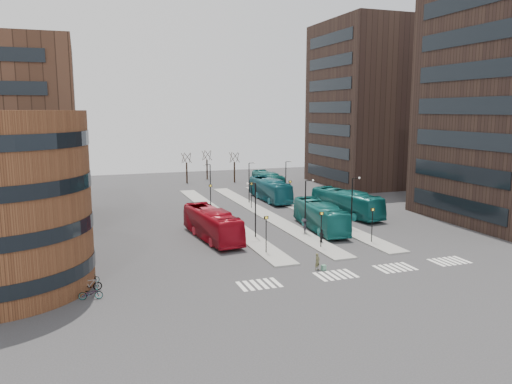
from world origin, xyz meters
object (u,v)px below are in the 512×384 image
object	(u,v)px
suitcase	(324,268)
bicycle_near	(91,293)
commuter_a	(228,230)
commuter_b	(322,237)
bicycle_mid	(90,285)
teal_bus_c	(346,203)
traveller	(317,262)
teal_bus_a	(320,216)
teal_bus_d	(268,181)
red_bus	(212,224)
commuter_c	(304,227)
bicycle_far	(90,279)
teal_bus_b	(270,190)

from	to	relation	value
suitcase	bicycle_near	bearing A→B (deg)	167.96
commuter_a	commuter_b	bearing A→B (deg)	120.95
suitcase	bicycle_mid	world-z (taller)	bicycle_mid
teal_bus_c	traveller	size ratio (longest dim) A/B	8.10
teal_bus_a	teal_bus_d	size ratio (longest dim) A/B	1.05
red_bus	bicycle_near	distance (m)	19.32
teal_bus_d	suitcase	bearing A→B (deg)	-102.56
teal_bus_c	commuter_c	world-z (taller)	teal_bus_c
bicycle_far	teal_bus_d	bearing A→B (deg)	-41.91
commuter_a	commuter_c	xyz separation A→B (m)	(8.50, -1.77, 0.09)
commuter_b	bicycle_mid	world-z (taller)	commuter_b
suitcase	teal_bus_c	world-z (taller)	teal_bus_c
teal_bus_a	bicycle_near	size ratio (longest dim) A/B	6.69
teal_bus_a	teal_bus_b	world-z (taller)	teal_bus_b
red_bus	teal_bus_a	xyz separation A→B (m)	(13.09, -0.16, -0.03)
red_bus	teal_bus_c	bearing A→B (deg)	10.65
suitcase	teal_bus_d	world-z (taller)	teal_bus_d
commuter_a	teal_bus_b	bearing A→B (deg)	-146.44
red_bus	bicycle_mid	bearing A→B (deg)	-142.29
teal_bus_d	traveller	xyz separation A→B (m)	(-11.88, -43.80, -0.80)
teal_bus_c	commuter_c	bearing A→B (deg)	-151.70
commuter_c	bicycle_near	distance (m)	26.66
commuter_b	teal_bus_a	bearing A→B (deg)	-36.86
suitcase	bicycle_mid	distance (m)	19.65
red_bus	commuter_a	bearing A→B (deg)	1.30
commuter_a	bicycle_near	bearing A→B (deg)	20.12
red_bus	bicycle_mid	distance (m)	18.03
suitcase	bicycle_mid	bearing A→B (deg)	162.72
traveller	commuter_b	size ratio (longest dim) A/B	0.99
teal_bus_c	traveller	distance (m)	24.05
commuter_c	teal_bus_a	bearing A→B (deg)	138.53
red_bus	teal_bus_b	distance (m)	24.59
teal_bus_d	commuter_a	bearing A→B (deg)	-116.22
suitcase	teal_bus_b	size ratio (longest dim) A/B	0.04
teal_bus_a	commuter_c	size ratio (longest dim) A/B	6.51
commuter_a	teal_bus_a	bearing A→B (deg)	154.02
traveller	bicycle_far	bearing A→B (deg)	146.42
teal_bus_c	bicycle_mid	size ratio (longest dim) A/B	6.79
red_bus	teal_bus_c	distance (m)	20.94
commuter_a	bicycle_mid	distance (m)	19.59
commuter_c	bicycle_far	size ratio (longest dim) A/B	1.18
bicycle_mid	teal_bus_a	bearing A→B (deg)	-65.62
bicycle_near	teal_bus_a	bearing A→B (deg)	-54.46
teal_bus_d	teal_bus_b	bearing A→B (deg)	-106.89
teal_bus_a	teal_bus_d	bearing A→B (deg)	86.41
suitcase	traveller	bearing A→B (deg)	132.73
teal_bus_a	bicycle_far	bearing A→B (deg)	-152.78
teal_bus_d	commuter_c	xyz separation A→B (m)	(-7.56, -31.76, -0.65)
teal_bus_a	teal_bus_d	xyz separation A→B (m)	(4.89, 30.39, -0.09)
suitcase	commuter_a	world-z (taller)	commuter_a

